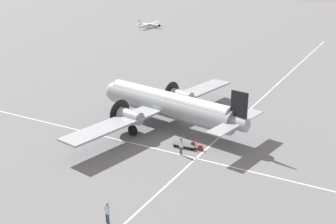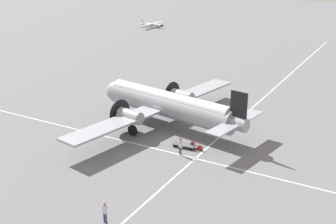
{
  "view_description": "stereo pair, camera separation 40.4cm",
  "coord_description": "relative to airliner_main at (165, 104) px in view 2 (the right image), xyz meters",
  "views": [
    {
      "loc": [
        -20.63,
        37.24,
        17.28
      ],
      "look_at": [
        0.0,
        0.0,
        1.61
      ],
      "focal_mm": 45.0,
      "sensor_mm": 36.0,
      "label": 1
    },
    {
      "loc": [
        -20.99,
        37.04,
        17.28
      ],
      "look_at": [
        0.0,
        0.0,
        1.61
      ],
      "focal_mm": 45.0,
      "sensor_mm": 36.0,
      "label": 2
    }
  ],
  "objects": [
    {
      "name": "apron_line_northsouth",
      "position": [
        -6.48,
        0.07,
        -2.47
      ],
      "size": [
        0.16,
        120.0,
        0.01
      ],
      "color": "silver",
      "rests_on": "ground_plane"
    },
    {
      "name": "apron_line_eastwest",
      "position": [
        -0.39,
        5.75,
        -2.47
      ],
      "size": [
        120.0,
        0.16,
        0.01
      ],
      "color": "silver",
      "rests_on": "ground_plane"
    },
    {
      "name": "passenger_boarding",
      "position": [
        -4.9,
        5.71,
        -1.44
      ],
      "size": [
        0.5,
        0.37,
        1.64
      ],
      "rotation": [
        0.0,
        0.0,
        5.8
      ],
      "color": "#473D2D",
      "rests_on": "ground_plane"
    },
    {
      "name": "suitcase_upright_spare",
      "position": [
        -6.09,
        3.98,
        -2.24
      ],
      "size": [
        0.49,
        0.2,
        0.5
      ],
      "color": "maroon",
      "rests_on": "ground_plane"
    },
    {
      "name": "suitcase_near_door",
      "position": [
        -5.24,
        3.84,
        -2.17
      ],
      "size": [
        0.35,
        0.19,
        0.64
      ],
      "color": "maroon",
      "rests_on": "ground_plane"
    },
    {
      "name": "ground_plane",
      "position": [
        -0.39,
        0.07,
        -2.47
      ],
      "size": [
        300.0,
        300.0,
        0.0
      ],
      "primitive_type": "plane",
      "color": "slate"
    },
    {
      "name": "crew_foreground",
      "position": [
        -5.43,
        17.77,
        -1.44
      ],
      "size": [
        0.55,
        0.3,
        1.68
      ],
      "rotation": [
        0.0,
        0.0,
        2.82
      ],
      "color": "navy",
      "rests_on": "ground_plane"
    },
    {
      "name": "airliner_main",
      "position": [
        0.0,
        0.0,
        0.0
      ],
      "size": [
        18.83,
        25.42,
        5.63
      ],
      "rotation": [
        0.0,
        0.0,
        6.11
      ],
      "color": "#9399A3",
      "rests_on": "ground_plane"
    },
    {
      "name": "light_aircraft_distant",
      "position": [
        37.07,
        -57.59,
        -1.7
      ],
      "size": [
        6.66,
        9.01,
        1.78
      ],
      "rotation": [
        0.0,
        0.0,
        3.12
      ],
      "color": "#B7BCC6",
      "rests_on": "ground_plane"
    },
    {
      "name": "baggage_cart",
      "position": [
        -4.48,
        4.09,
        -2.2
      ],
      "size": [
        2.4,
        1.08,
        0.56
      ],
      "rotation": [
        0.0,
        0.0,
        6.36
      ],
      "color": "#56565B",
      "rests_on": "ground_plane"
    }
  ]
}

